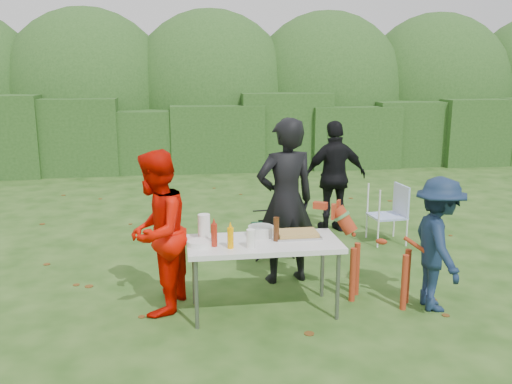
{
  "coord_description": "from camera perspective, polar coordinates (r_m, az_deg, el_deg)",
  "views": [
    {
      "loc": [
        -0.97,
        -5.24,
        2.38
      ],
      "look_at": [
        -0.08,
        0.83,
        1.0
      ],
      "focal_mm": 38.0,
      "sensor_mm": 36.0,
      "label": 1
    }
  ],
  "objects": [
    {
      "name": "ground",
      "position": [
        5.83,
        1.98,
        -11.41
      ],
      "size": [
        80.0,
        80.0,
        0.0
      ],
      "primitive_type": "plane",
      "color": "#1E4211"
    },
    {
      "name": "person_cook",
      "position": [
        6.1,
        3.13,
        -0.98
      ],
      "size": [
        0.76,
        0.57,
        1.88
      ],
      "primitive_type": "imported",
      "rotation": [
        0.0,
        0.0,
        3.32
      ],
      "color": "black",
      "rests_on": "ground"
    },
    {
      "name": "shrub_backdrop",
      "position": [
        14.89,
        -4.71,
        9.62
      ],
      "size": [
        20.0,
        2.6,
        3.2
      ],
      "primitive_type": "ellipsoid",
      "color": "#3D6628",
      "rests_on": "ground"
    },
    {
      "name": "lawn_chair",
      "position": [
        7.84,
        13.63,
        -2.22
      ],
      "size": [
        0.53,
        0.53,
        0.83
      ],
      "primitive_type": null,
      "rotation": [
        0.0,
        0.0,
        3.22
      ],
      "color": "#4E76D6",
      "rests_on": "ground"
    },
    {
      "name": "beer_bottle",
      "position": [
        5.32,
        2.14,
        -3.93
      ],
      "size": [
        0.06,
        0.06,
        0.24
      ],
      "primitive_type": "cylinder",
      "color": "#47230F",
      "rests_on": "folding_table"
    },
    {
      "name": "camping_chair",
      "position": [
        7.09,
        1.73,
        -3.26
      ],
      "size": [
        0.58,
        0.58,
        0.86
      ],
      "primitive_type": null,
      "rotation": [
        0.0,
        0.0,
        3.21
      ],
      "color": "#0D301E",
      "rests_on": "ground"
    },
    {
      "name": "hedge_row",
      "position": [
        13.36,
        -4.2,
        6.06
      ],
      "size": [
        22.0,
        1.4,
        1.7
      ],
      "primitive_type": "cube",
      "color": "#23471C",
      "rests_on": "ground"
    },
    {
      "name": "paper_towel_roll",
      "position": [
        5.37,
        -5.49,
        -3.71
      ],
      "size": [
        0.12,
        0.12,
        0.26
      ],
      "primitive_type": "cylinder",
      "color": "white",
      "rests_on": "folding_table"
    },
    {
      "name": "mustard_bottle",
      "position": [
        5.11,
        -2.7,
        -4.86
      ],
      "size": [
        0.06,
        0.06,
        0.2
      ],
      "primitive_type": "cylinder",
      "color": "#FFA400",
      "rests_on": "folding_table"
    },
    {
      "name": "child",
      "position": [
        5.74,
        18.61,
        -5.22
      ],
      "size": [
        0.6,
        0.93,
        1.36
      ],
      "primitive_type": "imported",
      "rotation": [
        0.0,
        0.0,
        1.46
      ],
      "color": "#13243E",
      "rests_on": "ground"
    },
    {
      "name": "pasta_bowl",
      "position": [
        5.5,
        0.51,
        -4.12
      ],
      "size": [
        0.26,
        0.26,
        0.1
      ],
      "primitive_type": "cylinder",
      "color": "silver",
      "rests_on": "folding_table"
    },
    {
      "name": "food_tray",
      "position": [
        5.5,
        4.36,
        -4.6
      ],
      "size": [
        0.45,
        0.3,
        0.02
      ],
      "primitive_type": "cube",
      "color": "#B7B7BA",
      "rests_on": "folding_table"
    },
    {
      "name": "person_red_jacket",
      "position": [
        5.44,
        -10.45,
        -4.23
      ],
      "size": [
        0.83,
        0.94,
        1.64
      ],
      "primitive_type": "imported",
      "rotation": [
        0.0,
        0.0,
        -1.87
      ],
      "color": "red",
      "rests_on": "ground"
    },
    {
      "name": "focaccia_bread",
      "position": [
        5.49,
        4.36,
        -4.32
      ],
      "size": [
        0.4,
        0.26,
        0.04
      ],
      "primitive_type": "cube",
      "color": "tan",
      "rests_on": "food_tray"
    },
    {
      "name": "dog",
      "position": [
        5.78,
        12.99,
        -6.6
      ],
      "size": [
        1.12,
        0.92,
        1.01
      ],
      "primitive_type": null,
      "rotation": [
        0.0,
        0.0,
        2.59
      ],
      "color": "#9F3218",
      "rests_on": "ground"
    },
    {
      "name": "folding_table",
      "position": [
        5.35,
        0.82,
        -5.76
      ],
      "size": [
        1.5,
        0.7,
        0.74
      ],
      "color": "silver",
      "rests_on": "ground"
    },
    {
      "name": "plate_stack",
      "position": [
        5.23,
        -5.94,
        -5.38
      ],
      "size": [
        0.24,
        0.24,
        0.05
      ],
      "primitive_type": "cylinder",
      "color": "white",
      "rests_on": "folding_table"
    },
    {
      "name": "ketchup_bottle",
      "position": [
        5.17,
        -4.43,
        -4.55
      ],
      "size": [
        0.06,
        0.06,
        0.22
      ],
      "primitive_type": "cylinder",
      "color": "maroon",
      "rests_on": "folding_table"
    },
    {
      "name": "person_black_puffy",
      "position": [
        8.15,
        8.29,
        1.6
      ],
      "size": [
        1.01,
        0.51,
        1.67
      ],
      "primitive_type": "imported",
      "rotation": [
        0.0,
        0.0,
        3.25
      ],
      "color": "black",
      "rests_on": "ground"
    },
    {
      "name": "cup_stack",
      "position": [
        5.12,
        -0.56,
        -4.93
      ],
      "size": [
        0.08,
        0.08,
        0.18
      ],
      "primitive_type": "cylinder",
      "color": "white",
      "rests_on": "folding_table"
    }
  ]
}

